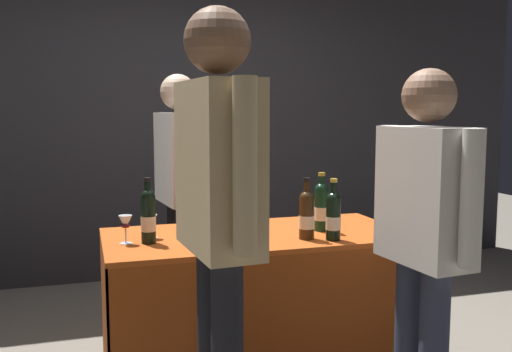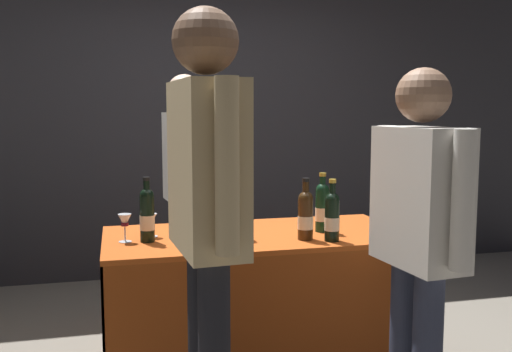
{
  "view_description": "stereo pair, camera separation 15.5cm",
  "coord_description": "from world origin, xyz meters",
  "px_view_note": "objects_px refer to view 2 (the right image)",
  "views": [
    {
      "loc": [
        -0.85,
        -2.76,
        1.41
      ],
      "look_at": [
        0.0,
        0.0,
        1.07
      ],
      "focal_mm": 39.78,
      "sensor_mm": 36.0,
      "label": 1
    },
    {
      "loc": [
        -0.7,
        -2.8,
        1.41
      ],
      "look_at": [
        0.0,
        0.0,
        1.07
      ],
      "focal_mm": 39.78,
      "sensor_mm": 36.0,
      "label": 2
    }
  ],
  "objects_px": {
    "tasting_table": "(256,278)",
    "featured_wine_bottle": "(202,212)",
    "wine_glass_near_vendor": "(125,222)",
    "display_bottle_0": "(332,216)",
    "wine_glass_mid": "(151,220)",
    "taster_foreground_right": "(207,197)",
    "vendor_presenter": "(186,176)"
  },
  "relations": [
    {
      "from": "tasting_table",
      "to": "vendor_presenter",
      "type": "relative_size",
      "value": 0.95
    },
    {
      "from": "tasting_table",
      "to": "display_bottle_0",
      "type": "relative_size",
      "value": 5.08
    },
    {
      "from": "tasting_table",
      "to": "featured_wine_bottle",
      "type": "bearing_deg",
      "value": -155.92
    },
    {
      "from": "display_bottle_0",
      "to": "wine_glass_near_vendor",
      "type": "height_order",
      "value": "display_bottle_0"
    },
    {
      "from": "tasting_table",
      "to": "taster_foreground_right",
      "type": "relative_size",
      "value": 0.87
    },
    {
      "from": "tasting_table",
      "to": "taster_foreground_right",
      "type": "distance_m",
      "value": 1.0
    },
    {
      "from": "tasting_table",
      "to": "wine_glass_near_vendor",
      "type": "distance_m",
      "value": 0.75
    },
    {
      "from": "wine_glass_mid",
      "to": "taster_foreground_right",
      "type": "distance_m",
      "value": 0.84
    },
    {
      "from": "featured_wine_bottle",
      "to": "wine_glass_mid",
      "type": "relative_size",
      "value": 2.9
    },
    {
      "from": "vendor_presenter",
      "to": "tasting_table",
      "type": "bearing_deg",
      "value": 11.06
    },
    {
      "from": "display_bottle_0",
      "to": "wine_glass_mid",
      "type": "xyz_separation_m",
      "value": [
        -0.85,
        0.31,
        -0.04
      ]
    },
    {
      "from": "display_bottle_0",
      "to": "taster_foreground_right",
      "type": "height_order",
      "value": "taster_foreground_right"
    },
    {
      "from": "wine_glass_near_vendor",
      "to": "taster_foreground_right",
      "type": "xyz_separation_m",
      "value": [
        0.29,
        -0.7,
        0.22
      ]
    },
    {
      "from": "featured_wine_bottle",
      "to": "taster_foreground_right",
      "type": "bearing_deg",
      "value": -96.56
    },
    {
      "from": "display_bottle_0",
      "to": "wine_glass_mid",
      "type": "distance_m",
      "value": 0.91
    },
    {
      "from": "wine_glass_mid",
      "to": "vendor_presenter",
      "type": "xyz_separation_m",
      "value": [
        0.28,
        0.78,
        0.13
      ]
    },
    {
      "from": "display_bottle_0",
      "to": "taster_foreground_right",
      "type": "bearing_deg",
      "value": -145.21
    },
    {
      "from": "tasting_table",
      "to": "display_bottle_0",
      "type": "bearing_deg",
      "value": -39.18
    },
    {
      "from": "tasting_table",
      "to": "wine_glass_mid",
      "type": "relative_size",
      "value": 13.08
    },
    {
      "from": "tasting_table",
      "to": "featured_wine_bottle",
      "type": "height_order",
      "value": "featured_wine_bottle"
    },
    {
      "from": "wine_glass_mid",
      "to": "taster_foreground_right",
      "type": "relative_size",
      "value": 0.07
    },
    {
      "from": "tasting_table",
      "to": "wine_glass_near_vendor",
      "type": "relative_size",
      "value": 11.28
    },
    {
      "from": "featured_wine_bottle",
      "to": "taster_foreground_right",
      "type": "xyz_separation_m",
      "value": [
        -0.07,
        -0.6,
        0.17
      ]
    },
    {
      "from": "tasting_table",
      "to": "vendor_presenter",
      "type": "distance_m",
      "value": 0.98
    },
    {
      "from": "wine_glass_near_vendor",
      "to": "wine_glass_mid",
      "type": "relative_size",
      "value": 1.16
    },
    {
      "from": "display_bottle_0",
      "to": "tasting_table",
      "type": "bearing_deg",
      "value": 140.82
    },
    {
      "from": "display_bottle_0",
      "to": "vendor_presenter",
      "type": "distance_m",
      "value": 1.24
    },
    {
      "from": "display_bottle_0",
      "to": "taster_foreground_right",
      "type": "relative_size",
      "value": 0.17
    },
    {
      "from": "tasting_table",
      "to": "vendor_presenter",
      "type": "height_order",
      "value": "vendor_presenter"
    },
    {
      "from": "featured_wine_bottle",
      "to": "vendor_presenter",
      "type": "relative_size",
      "value": 0.21
    },
    {
      "from": "tasting_table",
      "to": "wine_glass_near_vendor",
      "type": "xyz_separation_m",
      "value": [
        -0.66,
        -0.04,
        0.34
      ]
    },
    {
      "from": "display_bottle_0",
      "to": "wine_glass_near_vendor",
      "type": "xyz_separation_m",
      "value": [
        -0.98,
        0.22,
        -0.03
      ]
    }
  ]
}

